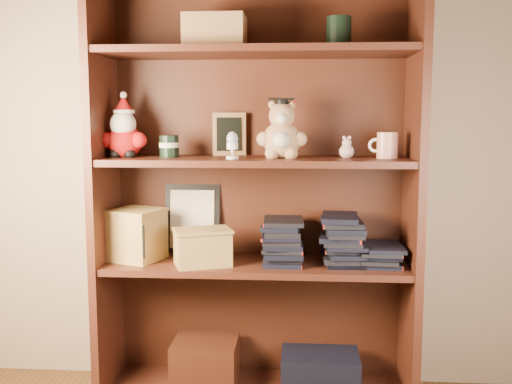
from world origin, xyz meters
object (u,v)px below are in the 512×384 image
(grad_teddy_bear, at_px, (282,135))
(treats_box, at_px, (137,234))
(bookcase, at_px, (256,201))
(teacher_mug, at_px, (387,145))

(grad_teddy_bear, relative_size, treats_box, 0.97)
(bookcase, bearing_deg, teacher_mug, -5.96)
(bookcase, xyz_separation_m, teacher_mug, (0.48, -0.05, 0.22))
(bookcase, xyz_separation_m, grad_teddy_bear, (0.10, -0.06, 0.26))
(teacher_mug, relative_size, treats_box, 0.46)
(teacher_mug, height_order, treats_box, teacher_mug)
(bookcase, xyz_separation_m, treats_box, (-0.46, -0.05, -0.13))
(grad_teddy_bear, bearing_deg, bookcase, 149.83)
(bookcase, relative_size, treats_box, 6.82)
(bookcase, distance_m, grad_teddy_bear, 0.28)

